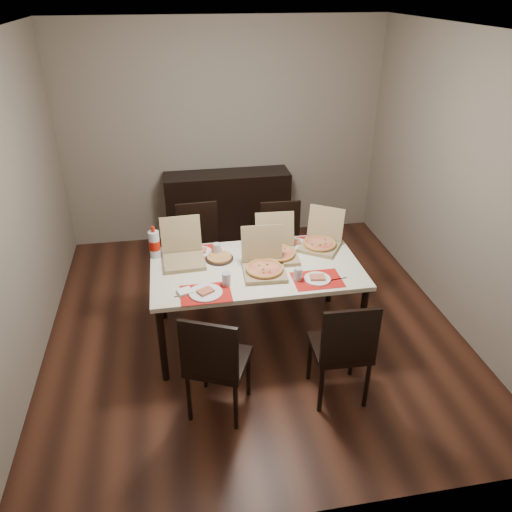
% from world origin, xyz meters
% --- Properties ---
extents(ground, '(3.80, 4.00, 0.02)m').
position_xyz_m(ground, '(0.00, 0.00, -0.01)').
color(ground, '#422114').
rests_on(ground, ground).
extents(room_walls, '(3.84, 4.02, 2.62)m').
position_xyz_m(room_walls, '(0.00, 0.43, 1.73)').
color(room_walls, gray).
rests_on(room_walls, ground).
extents(sideboard, '(1.50, 0.40, 0.90)m').
position_xyz_m(sideboard, '(0.00, 1.78, 0.45)').
color(sideboard, black).
rests_on(sideboard, ground).
extents(dining_table, '(1.80, 1.00, 0.75)m').
position_xyz_m(dining_table, '(0.00, -0.19, 0.68)').
color(dining_table, beige).
rests_on(dining_table, ground).
extents(chair_near_left, '(0.55, 0.55, 0.93)m').
position_xyz_m(chair_near_left, '(-0.45, -1.08, 0.51)').
color(chair_near_left, black).
rests_on(chair_near_left, ground).
extents(chair_near_right, '(0.43, 0.43, 0.93)m').
position_xyz_m(chair_near_right, '(0.51, -1.09, 0.51)').
color(chair_near_right, black).
rests_on(chair_near_right, ground).
extents(chair_far_left, '(0.44, 0.44, 0.93)m').
position_xyz_m(chair_far_left, '(-0.42, 0.76, 0.51)').
color(chair_far_left, black).
rests_on(chair_far_left, ground).
extents(chair_far_right, '(0.44, 0.44, 0.93)m').
position_xyz_m(chair_far_right, '(0.42, 0.64, 0.51)').
color(chair_far_right, black).
rests_on(chair_far_right, ground).
extents(setting_near_left, '(0.46, 0.30, 0.11)m').
position_xyz_m(setting_near_left, '(-0.44, -0.52, 0.77)').
color(setting_near_left, red).
rests_on(setting_near_left, dining_table).
extents(setting_near_right, '(0.45, 0.30, 0.11)m').
position_xyz_m(setting_near_right, '(0.42, -0.49, 0.77)').
color(setting_near_right, red).
rests_on(setting_near_right, dining_table).
extents(setting_far_left, '(0.44, 0.30, 0.11)m').
position_xyz_m(setting_far_left, '(-0.43, 0.12, 0.77)').
color(setting_far_left, red).
rests_on(setting_far_left, dining_table).
extents(setting_far_right, '(0.50, 0.30, 0.11)m').
position_xyz_m(setting_far_right, '(0.38, 0.13, 0.77)').
color(setting_far_right, red).
rests_on(setting_far_right, dining_table).
extents(napkin_loose, '(0.15, 0.15, 0.02)m').
position_xyz_m(napkin_loose, '(0.08, -0.24, 0.76)').
color(napkin_loose, white).
rests_on(napkin_loose, dining_table).
extents(pizza_box_center, '(0.37, 0.41, 0.35)m').
position_xyz_m(pizza_box_center, '(0.05, -0.30, 0.81)').
color(pizza_box_center, '#8F7A52').
rests_on(pizza_box_center, dining_table).
extents(pizza_box_right, '(0.49, 0.50, 0.34)m').
position_xyz_m(pizza_box_right, '(0.65, 0.06, 0.80)').
color(pizza_box_right, '#8F7A52').
rests_on(pizza_box_right, dining_table).
extents(pizza_box_left, '(0.37, 0.41, 0.36)m').
position_xyz_m(pizza_box_left, '(-0.61, 0.02, 0.81)').
color(pizza_box_left, '#8F7A52').
rests_on(pizza_box_left, dining_table).
extents(pizza_box_extra, '(0.37, 0.41, 0.35)m').
position_xyz_m(pizza_box_extra, '(0.22, -0.05, 0.81)').
color(pizza_box_extra, '#8F7A52').
rests_on(pizza_box_extra, dining_table).
extents(faina_plate, '(0.25, 0.25, 0.03)m').
position_xyz_m(faina_plate, '(-0.29, -0.02, 0.76)').
color(faina_plate, black).
rests_on(faina_plate, dining_table).
extents(dip_bowl, '(0.15, 0.15, 0.03)m').
position_xyz_m(dip_bowl, '(0.13, -0.05, 0.76)').
color(dip_bowl, white).
rests_on(dip_bowl, dining_table).
extents(soda_bottle, '(0.10, 0.10, 0.30)m').
position_xyz_m(soda_bottle, '(-0.85, 0.13, 0.88)').
color(soda_bottle, silver).
rests_on(soda_bottle, dining_table).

